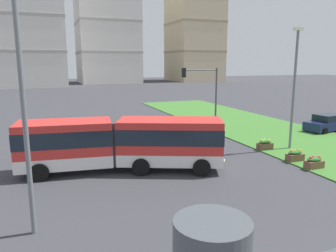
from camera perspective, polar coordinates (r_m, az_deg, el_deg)
name	(u,v)px	position (r m, az deg, el deg)	size (l,w,h in m)	color
articulated_bus	(122,143)	(19.13, -8.06, -2.95)	(11.87, 5.51, 3.00)	red
car_navy_sedan	(327,123)	(33.33, 26.08, 0.44)	(4.64, 2.61, 1.58)	#19234C
flower_planter_3	(314,162)	(21.28, 24.28, -5.83)	(1.10, 0.56, 0.74)	brown
flower_planter_4	(295,155)	(22.38, 21.40, -4.81)	(1.10, 0.56, 0.74)	brown
flower_planter_5	(265,144)	(24.63, 16.66, -3.09)	(1.10, 0.56, 0.74)	brown
traffic_light_far_right	(205,89)	(28.82, 6.46, 6.51)	(3.54, 0.28, 5.81)	#474C51
streetlight_left	(22,85)	(12.23, -24.30, 6.57)	(0.70, 0.28, 10.11)	slate
streetlight_median	(294,84)	(24.88, 21.29, 6.87)	(0.70, 0.28, 8.63)	slate
apartment_tower_westcentre	(22,1)	(94.63, -24.32, 19.38)	(19.59, 15.07, 42.79)	silver
apartment_tower_centre	(106,9)	(107.13, -10.82, 19.54)	(17.93, 18.25, 44.64)	silver
apartment_tower_eastcentre	(194,10)	(117.58, 4.66, 19.65)	(15.59, 18.53, 47.61)	beige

